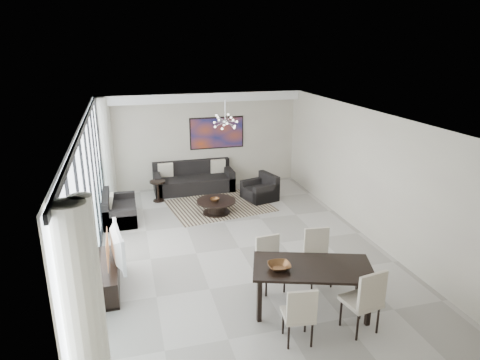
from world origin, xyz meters
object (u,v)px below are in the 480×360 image
object	(u,v)px
sofa_main	(194,181)
dining_table	(312,271)
coffee_table	(216,206)
television	(113,247)
tv_console	(106,276)

from	to	relation	value
sofa_main	dining_table	bearing A→B (deg)	-82.23
coffee_table	dining_table	xyz separation A→B (m)	(0.62, -4.59, 0.52)
television	dining_table	bearing A→B (deg)	-123.88
tv_console	sofa_main	bearing A→B (deg)	64.00
tv_console	dining_table	world-z (taller)	dining_table
coffee_table	television	world-z (taller)	television
dining_table	television	bearing A→B (deg)	153.41
tv_console	television	bearing A→B (deg)	1.19
television	tv_console	bearing A→B (deg)	83.90
tv_console	television	world-z (taller)	television
television	dining_table	size ratio (longest dim) A/B	0.54
sofa_main	dining_table	size ratio (longest dim) A/B	1.10
sofa_main	television	bearing A→B (deg)	-114.50
television	dining_table	world-z (taller)	television
coffee_table	television	size ratio (longest dim) A/B	0.89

